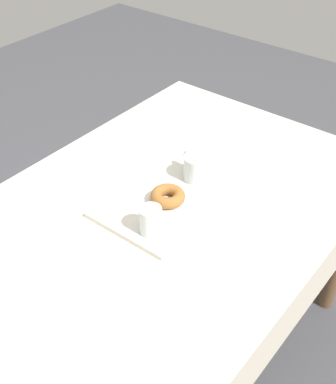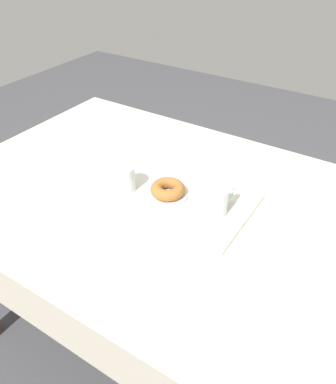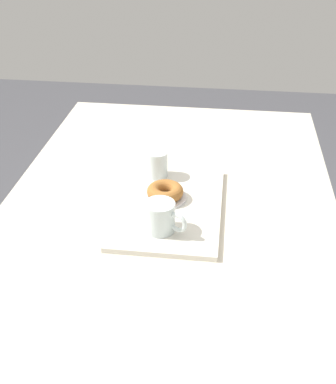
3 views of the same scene
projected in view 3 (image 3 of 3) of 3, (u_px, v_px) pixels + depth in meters
ground_plane at (169, 369)px, 1.86m from camera, size 6.00×6.00×0.00m
dining_table at (170, 227)px, 1.53m from camera, size 1.44×0.97×0.74m
serving_tray at (170, 207)px, 1.43m from camera, size 0.44×0.29×0.02m
tea_mug_left at (161, 218)px, 1.30m from camera, size 0.08×0.12×0.08m
water_glass_near at (157, 165)px, 1.55m from camera, size 0.06×0.06×0.08m
donut_plate_left at (165, 198)px, 1.45m from camera, size 0.12×0.12×0.01m
sugar_donut_left at (165, 191)px, 1.44m from camera, size 0.11×0.11×0.04m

